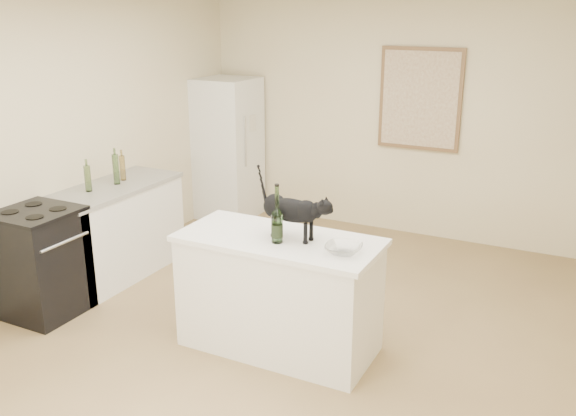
# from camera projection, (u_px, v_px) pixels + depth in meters

# --- Properties ---
(floor) EXTENTS (5.50, 5.50, 0.00)m
(floor) POSITION_uv_depth(u_px,v_px,m) (280.00, 332.00, 5.06)
(floor) COLOR #987D50
(floor) RESTS_ON ground
(wall_back) EXTENTS (4.50, 0.00, 4.50)m
(wall_back) POSITION_uv_depth(u_px,v_px,m) (393.00, 119.00, 6.99)
(wall_back) COLOR beige
(wall_back) RESTS_ON ground
(wall_left) EXTENTS (0.00, 5.50, 5.50)m
(wall_left) POSITION_uv_depth(u_px,v_px,m) (58.00, 147.00, 5.62)
(wall_left) COLOR beige
(wall_left) RESTS_ON ground
(island_base) EXTENTS (1.44, 0.67, 0.86)m
(island_base) POSITION_uv_depth(u_px,v_px,m) (279.00, 296.00, 4.71)
(island_base) COLOR white
(island_base) RESTS_ON floor
(island_top) EXTENTS (1.50, 0.70, 0.04)m
(island_top) POSITION_uv_depth(u_px,v_px,m) (279.00, 240.00, 4.57)
(island_top) COLOR white
(island_top) RESTS_ON island_base
(left_cabinets) EXTENTS (0.60, 1.40, 0.86)m
(left_cabinets) POSITION_uv_depth(u_px,v_px,m) (115.00, 233.00, 6.02)
(left_cabinets) COLOR white
(left_cabinets) RESTS_ON floor
(left_countertop) EXTENTS (0.62, 1.44, 0.04)m
(left_countertop) POSITION_uv_depth(u_px,v_px,m) (111.00, 188.00, 5.88)
(left_countertop) COLOR gray
(left_countertop) RESTS_ON left_cabinets
(stove) EXTENTS (0.60, 0.60, 0.90)m
(stove) POSITION_uv_depth(u_px,v_px,m) (41.00, 264.00, 5.25)
(stove) COLOR black
(stove) RESTS_ON floor
(fridge) EXTENTS (0.68, 0.68, 1.70)m
(fridge) POSITION_uv_depth(u_px,v_px,m) (227.00, 149.00, 7.63)
(fridge) COLOR white
(fridge) RESTS_ON floor
(artwork_frame) EXTENTS (0.90, 0.03, 1.10)m
(artwork_frame) POSITION_uv_depth(u_px,v_px,m) (420.00, 99.00, 6.76)
(artwork_frame) COLOR brown
(artwork_frame) RESTS_ON wall_back
(artwork_canvas) EXTENTS (0.82, 0.00, 1.02)m
(artwork_canvas) POSITION_uv_depth(u_px,v_px,m) (420.00, 99.00, 6.74)
(artwork_canvas) COLOR beige
(artwork_canvas) RESTS_ON wall_back
(black_cat) EXTENTS (0.56, 0.21, 0.38)m
(black_cat) POSITION_uv_depth(u_px,v_px,m) (291.00, 213.00, 4.50)
(black_cat) COLOR black
(black_cat) RESTS_ON island_top
(wine_bottle) EXTENTS (0.10, 0.10, 0.38)m
(wine_bottle) POSITION_uv_depth(u_px,v_px,m) (277.00, 217.00, 4.42)
(wine_bottle) COLOR #2B5723
(wine_bottle) RESTS_ON island_top
(glass_bowl) EXTENTS (0.28, 0.28, 0.06)m
(glass_bowl) POSITION_uv_depth(u_px,v_px,m) (344.00, 249.00, 4.27)
(glass_bowl) COLOR white
(glass_bowl) RESTS_ON island_top
(fridge_paper) EXTENTS (0.04, 0.15, 0.19)m
(fridge_paper) POSITION_uv_depth(u_px,v_px,m) (251.00, 123.00, 7.38)
(fridge_paper) COLOR beige
(fridge_paper) RESTS_ON fridge
(counter_bottle_cluster) EXTENTS (0.12, 0.50, 0.29)m
(counter_bottle_cluster) POSITION_uv_depth(u_px,v_px,m) (109.00, 172.00, 5.86)
(counter_bottle_cluster) COLOR brown
(counter_bottle_cluster) RESTS_ON left_countertop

